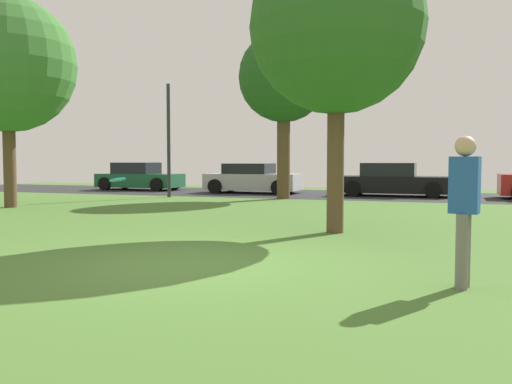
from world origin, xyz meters
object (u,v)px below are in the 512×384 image
at_px(parked_car_black, 393,181).
at_px(parked_car_silver, 253,179).
at_px(frisbee_disc, 117,180).
at_px(parked_car_green, 139,177).
at_px(birch_tree_lone, 337,27).
at_px(oak_tree_left, 7,65).
at_px(maple_tree_far, 284,78).
at_px(street_lamp_post, 169,141).
at_px(person_catcher, 464,204).

bearing_deg(parked_car_black, parked_car_silver, -179.87).
height_order(frisbee_disc, parked_car_green, parked_car_green).
height_order(birch_tree_lone, parked_car_green, birch_tree_lone).
xyz_separation_m(oak_tree_left, maple_tree_far, (6.98, 6.52, 0.16)).
height_order(maple_tree_far, street_lamp_post, maple_tree_far).
bearing_deg(maple_tree_far, frisbee_disc, -86.55).
relative_size(frisbee_disc, parked_car_black, 0.07).
bearing_deg(street_lamp_post, parked_car_green, 133.74).
bearing_deg(oak_tree_left, birch_tree_lone, -12.68).
distance_m(oak_tree_left, parked_car_silver, 11.23).
bearing_deg(maple_tree_far, oak_tree_left, -136.96).
bearing_deg(parked_car_black, oak_tree_left, -138.62).
relative_size(birch_tree_lone, parked_car_black, 1.34).
relative_size(oak_tree_left, street_lamp_post, 1.46).
distance_m(birch_tree_lone, parked_car_silver, 13.87).
relative_size(person_catcher, parked_car_silver, 0.42).
relative_size(person_catcher, frisbee_disc, 5.37).
bearing_deg(frisbee_disc, person_catcher, -11.72).
xyz_separation_m(maple_tree_far, birch_tree_lone, (3.81, -8.95, -0.44)).
bearing_deg(person_catcher, maple_tree_far, -53.27).
relative_size(birch_tree_lone, parked_car_green, 1.43).
bearing_deg(person_catcher, parked_car_black, -69.98).
bearing_deg(birch_tree_lone, parked_car_black, 90.02).
relative_size(frisbee_disc, parked_car_green, 0.08).
xyz_separation_m(oak_tree_left, parked_car_silver, (4.64, 9.49, -3.81)).
relative_size(parked_car_black, street_lamp_post, 0.99).
distance_m(oak_tree_left, maple_tree_far, 9.56).
xyz_separation_m(parked_car_silver, street_lamp_post, (-2.22, -3.68, 1.63)).
bearing_deg(parked_car_green, person_catcher, -48.58).
bearing_deg(birch_tree_lone, parked_car_silver, 117.31).
relative_size(maple_tree_far, frisbee_disc, 19.38).
height_order(person_catcher, street_lamp_post, street_lamp_post).
distance_m(oak_tree_left, parked_car_black, 14.87).
bearing_deg(maple_tree_far, person_catcher, -65.00).
distance_m(oak_tree_left, parked_car_green, 10.76).
xyz_separation_m(oak_tree_left, street_lamp_post, (2.42, 5.81, -2.18)).
bearing_deg(parked_car_black, maple_tree_far, -141.89).
bearing_deg(street_lamp_post, frisbee_disc, -65.06).
xyz_separation_m(maple_tree_far, person_catcher, (6.16, -13.22, -3.61)).
relative_size(oak_tree_left, frisbee_disc, 19.92).
distance_m(person_catcher, parked_car_silver, 18.29).
xyz_separation_m(person_catcher, parked_car_silver, (-8.51, 16.18, -0.36)).
bearing_deg(birch_tree_lone, oak_tree_left, 167.32).
xyz_separation_m(person_catcher, parked_car_black, (-2.36, 16.20, -0.36)).
distance_m(birch_tree_lone, frisbee_disc, 5.32).
bearing_deg(parked_car_black, birch_tree_lone, -89.98).
relative_size(maple_tree_far, parked_car_silver, 1.52).
relative_size(maple_tree_far, street_lamp_post, 1.42).
distance_m(frisbee_disc, parked_car_green, 18.06).
bearing_deg(parked_car_green, frisbee_disc, -59.21).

